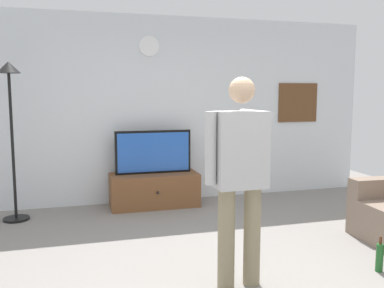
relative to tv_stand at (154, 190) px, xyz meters
The scene contains 9 objects.
ground_plane 2.62m from the tv_stand, 84.88° to the right, with size 8.40×8.40×0.00m, color gray.
back_wall 1.19m from the tv_stand, 56.38° to the left, with size 6.40×0.10×2.70m, color silver.
tv_stand is the anchor object (origin of this frame).
television 0.54m from the tv_stand, 90.00° to the left, with size 1.07×0.07×0.61m.
wall_clock 2.04m from the tv_stand, 90.00° to the left, with size 0.29×0.29×0.03m, color white.
framed_picture 2.70m from the tv_stand, ahead, with size 0.67×0.04×0.61m, color brown.
floor_lamp 2.16m from the tv_stand, behind, with size 0.32×0.32×1.98m.
person_standing_nearer_lamp 2.72m from the tv_stand, 84.98° to the right, with size 0.59×0.78×1.73m.
beverage_bottle 3.11m from the tv_stand, 60.05° to the right, with size 0.07×0.07×0.32m.
Camera 1 is at (-1.27, -3.10, 1.60)m, focal length 39.02 mm.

